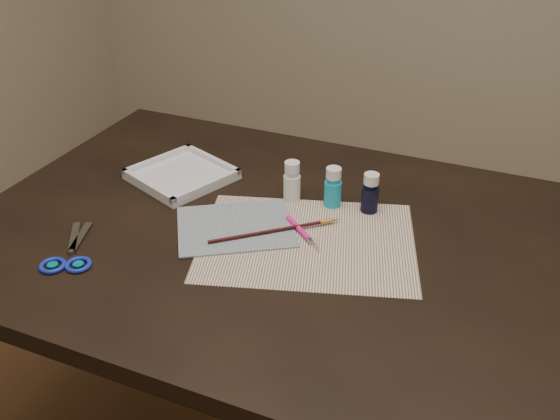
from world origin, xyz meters
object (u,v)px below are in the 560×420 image
at_px(paint_bottle_cyan, 333,187).
at_px(scissors, 69,247).
at_px(paint_bottle_navy, 370,193).
at_px(palette_tray, 182,174).
at_px(paper, 307,241).
at_px(paint_bottle_white, 292,181).
at_px(canvas, 236,227).

distance_m(paint_bottle_cyan, scissors, 0.56).
bearing_deg(paint_bottle_navy, palette_tray, -176.25).
bearing_deg(palette_tray, paint_bottle_navy, 3.75).
bearing_deg(paper, palette_tray, 160.24).
distance_m(paper, paint_bottle_navy, 0.19).
relative_size(paper, palette_tray, 2.13).
distance_m(paint_bottle_white, paint_bottle_navy, 0.17).
bearing_deg(canvas, paint_bottle_cyan, 47.12).
distance_m(paper, paint_bottle_white, 0.18).
relative_size(canvas, paint_bottle_cyan, 2.58).
bearing_deg(paint_bottle_navy, scissors, -143.62).
distance_m(canvas, scissors, 0.33).
bearing_deg(canvas, paint_bottle_navy, 36.53).
relative_size(canvas, scissors, 1.21).
relative_size(canvas, palette_tray, 1.18).
xyz_separation_m(canvas, palette_tray, (-0.22, 0.15, 0.01)).
bearing_deg(paint_bottle_white, paint_bottle_navy, 5.72).
height_order(paper, paint_bottle_white, paint_bottle_white).
bearing_deg(paper, paint_bottle_navy, 63.61).
bearing_deg(paint_bottle_white, canvas, -111.52).
xyz_separation_m(paper, palette_tray, (-0.37, 0.13, 0.01)).
xyz_separation_m(paint_bottle_white, paint_bottle_navy, (0.17, 0.02, -0.00)).
xyz_separation_m(paint_bottle_white, paint_bottle_cyan, (0.09, 0.01, -0.00)).
relative_size(canvas, paint_bottle_white, 2.57).
bearing_deg(paper, paint_bottle_cyan, 90.23).
height_order(canvas, palette_tray, palette_tray).
relative_size(paint_bottle_cyan, palette_tray, 0.46).
bearing_deg(paint_bottle_cyan, scissors, -139.35).
height_order(paint_bottle_white, palette_tray, paint_bottle_white).
bearing_deg(paper, scissors, -153.76).
xyz_separation_m(paper, canvas, (-0.16, -0.01, 0.00)).
height_order(canvas, paint_bottle_white, paint_bottle_white).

